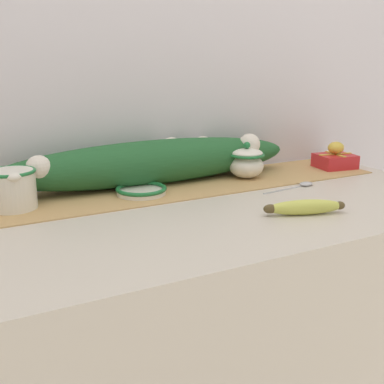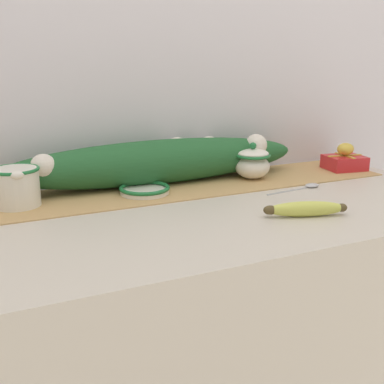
{
  "view_description": "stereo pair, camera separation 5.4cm",
  "coord_description": "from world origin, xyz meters",
  "px_view_note": "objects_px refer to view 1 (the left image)",
  "views": [
    {
      "loc": [
        -0.52,
        -0.95,
        1.21
      ],
      "look_at": [
        -0.03,
        -0.03,
        0.92
      ],
      "focal_mm": 45.0,
      "sensor_mm": 36.0,
      "label": 1
    },
    {
      "loc": [
        -0.47,
        -0.98,
        1.21
      ],
      "look_at": [
        -0.03,
        -0.03,
        0.92
      ],
      "focal_mm": 45.0,
      "sensor_mm": 36.0,
      "label": 2
    }
  ],
  "objects_px": {
    "banana": "(305,207)",
    "gift_box": "(335,159)",
    "sugar_bowl": "(246,162)",
    "small_dish": "(141,190)",
    "spoon": "(303,184)",
    "cream_pitcher": "(12,188)"
  },
  "relations": [
    {
      "from": "banana",
      "to": "gift_box",
      "type": "distance_m",
      "value": 0.52
    },
    {
      "from": "sugar_bowl",
      "to": "small_dish",
      "type": "distance_m",
      "value": 0.34
    },
    {
      "from": "sugar_bowl",
      "to": "spoon",
      "type": "relative_size",
      "value": 0.58
    },
    {
      "from": "small_dish",
      "to": "banana",
      "type": "xyz_separation_m",
      "value": [
        0.27,
        -0.32,
        0.0
      ]
    },
    {
      "from": "small_dish",
      "to": "gift_box",
      "type": "height_order",
      "value": "gift_box"
    },
    {
      "from": "small_dish",
      "to": "spoon",
      "type": "height_order",
      "value": "small_dish"
    },
    {
      "from": "spoon",
      "to": "gift_box",
      "type": "xyz_separation_m",
      "value": [
        0.24,
        0.13,
        0.03
      ]
    },
    {
      "from": "gift_box",
      "to": "banana",
      "type": "bearing_deg",
      "value": -141.22
    },
    {
      "from": "small_dish",
      "to": "spoon",
      "type": "relative_size",
      "value": 0.72
    },
    {
      "from": "sugar_bowl",
      "to": "small_dish",
      "type": "xyz_separation_m",
      "value": [
        -0.34,
        -0.02,
        -0.04
      ]
    },
    {
      "from": "gift_box",
      "to": "small_dish",
      "type": "bearing_deg",
      "value": -179.73
    },
    {
      "from": "sugar_bowl",
      "to": "gift_box",
      "type": "distance_m",
      "value": 0.33
    },
    {
      "from": "banana",
      "to": "sugar_bowl",
      "type": "bearing_deg",
      "value": 77.56
    },
    {
      "from": "small_dish",
      "to": "spoon",
      "type": "bearing_deg",
      "value": -16.03
    },
    {
      "from": "sugar_bowl",
      "to": "gift_box",
      "type": "height_order",
      "value": "sugar_bowl"
    },
    {
      "from": "cream_pitcher",
      "to": "spoon",
      "type": "xyz_separation_m",
      "value": [
        0.74,
        -0.15,
        -0.05
      ]
    },
    {
      "from": "cream_pitcher",
      "to": "banana",
      "type": "xyz_separation_m",
      "value": [
        0.58,
        -0.35,
        -0.04
      ]
    },
    {
      "from": "small_dish",
      "to": "gift_box",
      "type": "relative_size",
      "value": 1.02
    },
    {
      "from": "sugar_bowl",
      "to": "banana",
      "type": "bearing_deg",
      "value": -102.44
    },
    {
      "from": "cream_pitcher",
      "to": "small_dish",
      "type": "bearing_deg",
      "value": -4.46
    },
    {
      "from": "sugar_bowl",
      "to": "gift_box",
      "type": "relative_size",
      "value": 0.83
    },
    {
      "from": "sugar_bowl",
      "to": "gift_box",
      "type": "bearing_deg",
      "value": -3.49
    }
  ]
}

